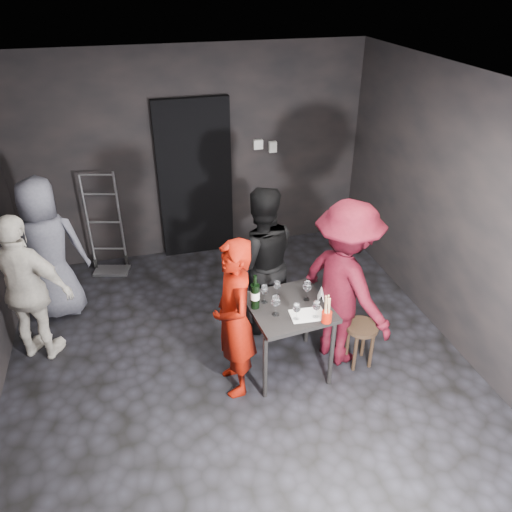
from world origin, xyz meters
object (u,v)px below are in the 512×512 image
object	(u,v)px
hand_truck	(109,253)
bystander_cream	(27,287)
tasting_table	(289,314)
breadstick_cup	(327,310)
bystander_grey	(46,244)
wine_bottle	(255,295)
server_red	(234,316)
man_maroon	(346,274)
stool	(361,334)
woman_black	(261,255)

from	to	relation	value
hand_truck	bystander_cream	distance (m)	1.78
bystander_cream	hand_truck	bearing A→B (deg)	-89.33
tasting_table	breadstick_cup	distance (m)	0.45
bystander_grey	wine_bottle	world-z (taller)	bystander_grey
server_red	wine_bottle	xyz separation A→B (m)	(0.24, 0.17, 0.07)
hand_truck	tasting_table	xyz separation A→B (m)	(1.66, -2.37, 0.42)
man_maroon	bystander_grey	size ratio (longest dim) A/B	1.10
server_red	stool	bearing A→B (deg)	86.26
wine_bottle	server_red	bearing A→B (deg)	-144.95
stool	woman_black	distance (m)	1.27
woman_black	wine_bottle	bearing A→B (deg)	75.00
hand_truck	wine_bottle	xyz separation A→B (m)	(1.35, -2.31, 0.65)
tasting_table	woman_black	world-z (taller)	woman_black
stool	tasting_table	bearing A→B (deg)	169.91
server_red	hand_truck	bearing A→B (deg)	-158.43
server_red	bystander_grey	bearing A→B (deg)	-137.28
hand_truck	man_maroon	distance (m)	3.30
woman_black	bystander_grey	distance (m)	2.31
server_red	bystander_grey	world-z (taller)	bystander_grey
stool	bystander_cream	bearing A→B (deg)	162.40
man_maroon	tasting_table	bearing A→B (deg)	73.25
hand_truck	stool	bearing A→B (deg)	-31.40
bystander_cream	bystander_grey	xyz separation A→B (m)	(0.13, 0.72, 0.07)
stool	bystander_cream	xyz separation A→B (m)	(-3.06, 0.97, 0.46)
hand_truck	man_maroon	world-z (taller)	man_maroon
man_maroon	bystander_cream	distance (m)	3.03
server_red	bystander_cream	bearing A→B (deg)	-120.24
hand_truck	breadstick_cup	distance (m)	3.34
tasting_table	stool	world-z (taller)	tasting_table
stool	man_maroon	xyz separation A→B (m)	(-0.14, 0.17, 0.61)
server_red	man_maroon	distance (m)	1.13
server_red	woman_black	world-z (taller)	woman_black
breadstick_cup	woman_black	bearing A→B (deg)	107.27
woman_black	breadstick_cup	bearing A→B (deg)	111.90
hand_truck	tasting_table	size ratio (longest dim) A/B	1.75
breadstick_cup	bystander_grey	bearing A→B (deg)	142.93
stool	wine_bottle	size ratio (longest dim) A/B	1.36
man_maroon	wine_bottle	bearing A→B (deg)	67.53
tasting_table	wine_bottle	distance (m)	0.39
tasting_table	bystander_grey	xyz separation A→B (m)	(-2.23, 1.56, 0.24)
wine_bottle	bystander_grey	bearing A→B (deg)	142.03
hand_truck	server_red	world-z (taller)	server_red
wine_bottle	tasting_table	bearing A→B (deg)	-11.91
man_maroon	bystander_cream	bearing A→B (deg)	53.74
bystander_cream	tasting_table	bearing A→B (deg)	-174.51
hand_truck	bystander_cream	size ratio (longest dim) A/B	0.80
woman_black	bystander_cream	world-z (taller)	woman_black
woman_black	breadstick_cup	xyz separation A→B (m)	(0.32, -1.03, -0.02)
hand_truck	server_red	size ratio (longest dim) A/B	0.81
stool	wine_bottle	bearing A→B (deg)	169.35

